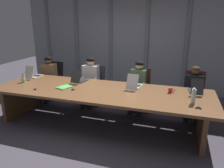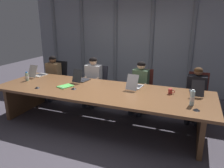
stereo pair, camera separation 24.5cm
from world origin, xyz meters
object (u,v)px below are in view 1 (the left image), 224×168
Objects in this scene: person_right_mid at (194,90)px; person_left_end at (48,76)px; office_chair_right_mid at (193,99)px; conference_mic_right_side at (36,89)px; conference_mic_middle at (198,107)px; person_left_mid at (90,78)px; office_chair_left_end at (53,85)px; laptop_right_mid at (195,90)px; laptop_left_mid at (79,79)px; spiral_notepad at (64,87)px; water_bottle_secondary at (24,78)px; office_chair_center at (141,94)px; conference_mic_left_side at (73,89)px; laptop_center at (135,85)px; office_chair_left_mid at (94,89)px; coffee_mug_near at (170,90)px; laptop_left_end at (34,75)px; water_bottle_primary at (193,96)px; person_center at (138,83)px.

person_left_end is at bearing -87.62° from person_right_mid.
office_chair_right_mid is 3.44m from conference_mic_right_side.
conference_mic_middle is at bearing 70.77° from person_left_end.
person_left_mid is 1.45m from conference_mic_right_side.
office_chair_left_end is 8.97× the size of conference_mic_right_side.
person_left_mid is (-2.44, 0.53, -0.12)m from laptop_right_mid.
spiral_notepad is at bearing 174.68° from laptop_left_mid.
conference_mic_right_side is at bearing 25.86° from person_left_end.
person_left_end is 0.96m from water_bottle_secondary.
water_bottle_secondary is at bearing 2.46° from office_chair_left_end.
person_left_mid is (1.22, 0.01, 0.02)m from person_left_end.
laptop_right_mid is at bearing 90.84° from conference_mic_middle.
office_chair_left_end reaches higher than conference_mic_middle.
office_chair_left_end is at bearing -89.38° from office_chair_right_mid.
spiral_notepad is (-1.39, -1.18, 0.40)m from office_chair_center.
office_chair_center reaches higher than conference_mic_left_side.
spiral_notepad is (-0.11, -0.49, -0.05)m from laptop_left_mid.
conference_mic_right_side is at bearing 150.35° from laptop_left_mid.
office_chair_center is at bearing 5.15° from laptop_center.
office_chair_left_mid is at bearing 148.31° from conference_mic_middle.
laptop_right_mid is at bearing 2.17° from person_right_mid.
laptop_left_mid reaches higher than coffee_mug_near.
person_left_end is 1.50m from spiral_notepad.
conference_mic_left_side is at bearing -62.21° from person_right_mid.
laptop_left_end is 0.49× the size of office_chair_left_mid.
office_chair_right_mid reaches higher than water_bottle_secondary.
laptop_center is 1.39m from person_left_mid.
office_chair_right_mid is 1.38m from water_bottle_primary.
person_left_end is 1.02× the size of person_right_mid.
spiral_notepad is at bearing 177.72° from water_bottle_primary.
office_chair_right_mid is (0.03, 0.68, -0.44)m from laptop_right_mid.
laptop_left_end is 3.23m from coffee_mug_near.
laptop_right_mid is 0.47× the size of office_chair_left_mid.
laptop_left_end reaches higher than water_bottle_primary.
laptop_left_end is 0.39× the size of person_left_mid.
laptop_right_mid reaches higher than spiral_notepad.
office_chair_left_end is at bearing -86.75° from office_chair_left_mid.
water_bottle_primary is 2.25m from conference_mic_left_side.
person_left_mid is (-1.26, 0.58, -0.12)m from laptop_center.
conference_mic_middle is at bearing -0.17° from conference_mic_right_side.
conference_mic_middle is (3.64, -0.38, -0.08)m from water_bottle_secondary.
coffee_mug_near is at bearing 69.14° from person_left_mid.
office_chair_left_mid is at bearing 151.19° from water_bottle_primary.
coffee_mug_near is at bearing 69.97° from office_chair_left_mid.
conference_mic_middle is (3.70, -0.80, -0.04)m from laptop_left_end.
office_chair_center is 8.70× the size of conference_mic_left_side.
laptop_left_end is at bearing -2.38° from office_chair_left_end.
person_right_mid is at bearing 92.81° from person_center.
laptop_right_mid is at bearing -2.24° from office_chair_right_mid.
office_chair_right_mid reaches higher than coffee_mug_near.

